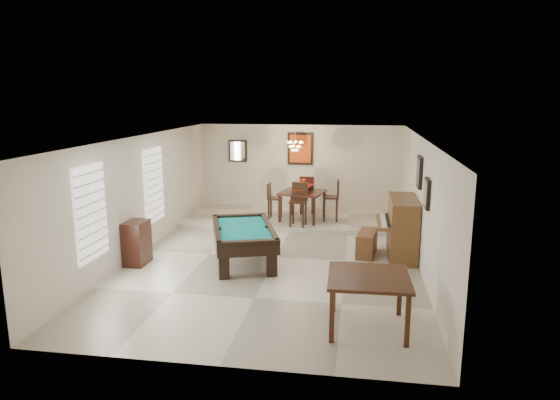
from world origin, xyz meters
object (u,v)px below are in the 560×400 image
(apothecary_chest, at_px, (137,243))
(chandelier, at_px, (295,142))
(upright_piano, at_px, (395,227))
(dining_chair_west, at_px, (275,201))
(square_table, at_px, (368,302))
(piano_bench, at_px, (367,243))
(flower_vase, at_px, (303,183))
(dining_chair_south, at_px, (298,205))
(dining_table, at_px, (302,203))
(dining_chair_north, at_px, (307,194))
(dining_chair_east, at_px, (331,200))
(pool_table, at_px, (244,245))

(apothecary_chest, bearing_deg, chandelier, 55.62)
(upright_piano, distance_m, dining_chair_west, 3.93)
(upright_piano, bearing_deg, square_table, -99.96)
(apothecary_chest, bearing_deg, piano_bench, 16.06)
(piano_bench, bearing_deg, flower_vase, 124.86)
(upright_piano, xyz_separation_m, dining_chair_south, (-2.33, 1.75, 0.04))
(dining_table, bearing_deg, dining_chair_west, 177.34)
(square_table, height_order, dining_table, dining_table)
(apothecary_chest, bearing_deg, dining_chair_north, 56.26)
(dining_chair_south, relative_size, dining_chair_west, 1.15)
(dining_table, bearing_deg, apothecary_chest, -128.47)
(apothecary_chest, height_order, dining_chair_south, dining_chair_south)
(flower_vase, xyz_separation_m, dining_chair_north, (0.05, 0.79, -0.48))
(chandelier, bearing_deg, square_table, -73.04)
(square_table, distance_m, upright_piano, 3.65)
(upright_piano, xyz_separation_m, dining_chair_east, (-1.54, 2.47, 0.03))
(square_table, bearing_deg, pool_table, 133.54)
(piano_bench, xyz_separation_m, flower_vase, (-1.70, 2.44, 0.89))
(upright_piano, bearing_deg, apothecary_chest, -165.57)
(piano_bench, height_order, dining_chair_east, dining_chair_east)
(dining_chair_south, bearing_deg, apothecary_chest, -127.99)
(piano_bench, height_order, dining_table, dining_table)
(piano_bench, height_order, dining_chair_north, dining_chair_north)
(dining_chair_north, bearing_deg, dining_chair_east, 131.49)
(upright_piano, relative_size, piano_bench, 1.66)
(apothecary_chest, distance_m, dining_chair_west, 4.46)
(pool_table, relative_size, chandelier, 3.68)
(pool_table, xyz_separation_m, flower_vase, (0.86, 3.37, 0.78))
(pool_table, xyz_separation_m, piano_bench, (2.56, 0.92, -0.11))
(piano_bench, height_order, dining_chair_west, dining_chair_west)
(flower_vase, bearing_deg, chandelier, 134.23)
(apothecary_chest, height_order, dining_chair_west, dining_chair_west)
(pool_table, relative_size, upright_piano, 1.42)
(flower_vase, distance_m, chandelier, 1.11)
(apothecary_chest, bearing_deg, square_table, -25.34)
(apothecary_chest, relative_size, dining_table, 0.83)
(dining_chair_west, relative_size, dining_chair_east, 0.88)
(square_table, xyz_separation_m, dining_table, (-1.67, 6.03, 0.16))
(dining_chair_west, height_order, dining_chair_east, dining_chair_east)
(pool_table, bearing_deg, flower_vase, 57.31)
(piano_bench, bearing_deg, upright_piano, 0.83)
(pool_table, bearing_deg, upright_piano, -1.95)
(dining_table, bearing_deg, piano_bench, -55.14)
(chandelier, bearing_deg, dining_chair_north, 61.39)
(pool_table, distance_m, dining_chair_east, 3.78)
(dining_chair_south, relative_size, dining_chair_north, 1.03)
(dining_table, xyz_separation_m, dining_chair_north, (0.05, 0.79, 0.09))
(piano_bench, height_order, flower_vase, flower_vase)
(flower_vase, distance_m, dining_chair_west, 0.93)
(upright_piano, xyz_separation_m, dining_chair_north, (-2.25, 3.23, 0.02))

